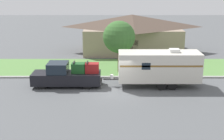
# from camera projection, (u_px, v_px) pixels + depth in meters

# --- Properties ---
(ground_plane) EXTENTS (120.00, 120.00, 0.00)m
(ground_plane) POSITION_uv_depth(u_px,v_px,m) (115.00, 92.00, 24.99)
(ground_plane) COLOR #515456
(curb_strip) EXTENTS (80.00, 0.30, 0.14)m
(curb_strip) POSITION_uv_depth(u_px,v_px,m) (114.00, 77.00, 28.58)
(curb_strip) COLOR #999993
(curb_strip) RESTS_ON ground_plane
(lawn_strip) EXTENTS (80.00, 7.00, 0.03)m
(lawn_strip) POSITION_uv_depth(u_px,v_px,m) (114.00, 67.00, 32.11)
(lawn_strip) COLOR #568442
(lawn_strip) RESTS_ON ground_plane
(house_across_street) EXTENTS (12.59, 8.13, 4.61)m
(house_across_street) POSITION_uv_depth(u_px,v_px,m) (131.00, 32.00, 38.98)
(house_across_street) COLOR gray
(house_across_street) RESTS_ON ground_plane
(pickup_truck) EXTENTS (5.81, 1.95, 2.10)m
(pickup_truck) POSITION_uv_depth(u_px,v_px,m) (66.00, 75.00, 26.09)
(pickup_truck) COLOR black
(pickup_truck) RESTS_ON ground_plane
(travel_trailer) EXTENTS (8.01, 2.34, 3.20)m
(travel_trailer) POSITION_uv_depth(u_px,v_px,m) (158.00, 66.00, 25.91)
(travel_trailer) COLOR black
(travel_trailer) RESTS_ON ground_plane
(mailbox) EXTENTS (0.48, 0.20, 1.28)m
(mailbox) POSITION_uv_depth(u_px,v_px,m) (78.00, 66.00, 28.94)
(mailbox) COLOR brown
(mailbox) RESTS_ON ground_plane
(tree_in_yard) EXTENTS (3.06, 3.06, 5.00)m
(tree_in_yard) POSITION_uv_depth(u_px,v_px,m) (118.00, 37.00, 29.42)
(tree_in_yard) COLOR brown
(tree_in_yard) RESTS_ON ground_plane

